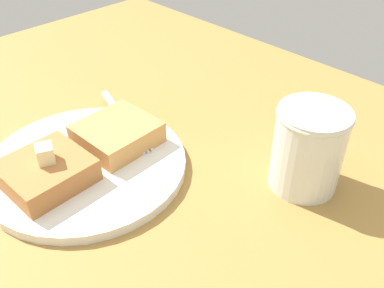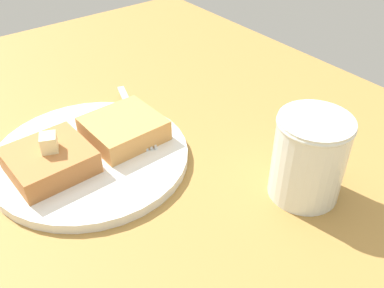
% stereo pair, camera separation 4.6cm
% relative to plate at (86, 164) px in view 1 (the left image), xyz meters
% --- Properties ---
extents(table_surface, '(1.05, 1.05, 0.03)m').
position_rel_plate_xyz_m(table_surface, '(-0.09, -0.08, -0.02)').
color(table_surface, olive).
rests_on(table_surface, ground).
extents(plate, '(0.23, 0.23, 0.01)m').
position_rel_plate_xyz_m(plate, '(0.00, 0.00, 0.00)').
color(plate, white).
rests_on(plate, table_surface).
extents(toast_slice_left, '(0.09, 0.08, 0.03)m').
position_rel_plate_xyz_m(toast_slice_left, '(-0.05, -0.00, 0.02)').
color(toast_slice_left, '#AF6C38').
rests_on(toast_slice_left, plate).
extents(toast_slice_middle, '(0.09, 0.08, 0.03)m').
position_rel_plate_xyz_m(toast_slice_middle, '(0.05, 0.00, 0.02)').
color(toast_slice_middle, tan).
rests_on(toast_slice_middle, plate).
extents(butter_pat_primary, '(0.02, 0.02, 0.02)m').
position_rel_plate_xyz_m(butter_pat_primary, '(-0.04, -0.00, 0.04)').
color(butter_pat_primary, '#F1E8AF').
rests_on(butter_pat_primary, toast_slice_left).
extents(fork, '(0.06, 0.16, 0.00)m').
position_rel_plate_xyz_m(fork, '(0.08, 0.03, 0.01)').
color(fork, silver).
rests_on(fork, plate).
extents(syrup_jar, '(0.08, 0.08, 0.10)m').
position_rel_plate_xyz_m(syrup_jar, '(0.16, -0.19, 0.04)').
color(syrup_jar, '#3B1606').
rests_on(syrup_jar, table_surface).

